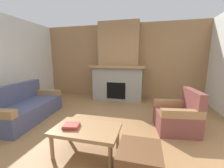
% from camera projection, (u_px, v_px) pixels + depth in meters
% --- Properties ---
extents(ground, '(9.00, 9.00, 0.00)m').
position_uv_depth(ground, '(92.00, 135.00, 2.74)').
color(ground, olive).
extents(wall_back_wood_panel, '(6.00, 0.12, 2.70)m').
position_uv_depth(wall_back_wood_panel, '(120.00, 61.00, 5.36)').
color(wall_back_wood_panel, '#997047').
rests_on(wall_back_wood_panel, ground).
extents(fireplace, '(1.90, 0.82, 2.70)m').
position_uv_depth(fireplace, '(118.00, 67.00, 5.04)').
color(fireplace, gray).
rests_on(fireplace, ground).
extents(couch, '(1.03, 1.88, 0.85)m').
position_uv_depth(couch, '(25.00, 108.00, 3.42)').
color(couch, '#474C6B').
rests_on(couch, ground).
extents(armchair, '(0.86, 0.86, 0.85)m').
position_uv_depth(armchair, '(178.00, 116.00, 2.89)').
color(armchair, brown).
rests_on(armchair, ground).
extents(coffee_table, '(1.00, 0.60, 0.43)m').
position_uv_depth(coffee_table, '(86.00, 131.00, 2.15)').
color(coffee_table, '#997047').
rests_on(coffee_table, ground).
extents(ottoman, '(0.52, 0.52, 0.40)m').
position_uv_depth(ottoman, '(139.00, 163.00, 1.73)').
color(ottoman, brown).
rests_on(ottoman, ground).
extents(book_stack_near_edge, '(0.26, 0.24, 0.06)m').
position_uv_depth(book_stack_near_edge, '(71.00, 126.00, 2.14)').
color(book_stack_near_edge, '#B23833').
rests_on(book_stack_near_edge, coffee_table).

